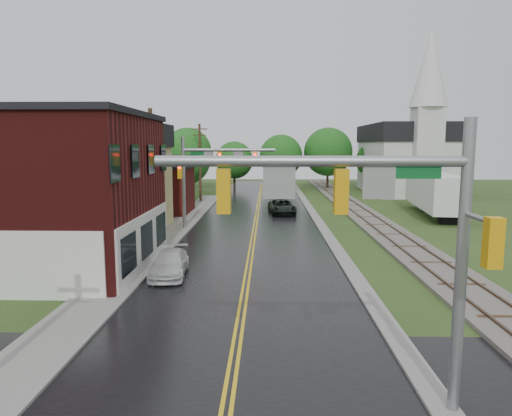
{
  "coord_description": "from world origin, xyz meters",
  "views": [
    {
      "loc": [
        1.01,
        -8.6,
        6.57
      ],
      "look_at": [
        0.44,
        13.63,
        3.5
      ],
      "focal_mm": 32.0,
      "sensor_mm": 36.0,
      "label": 1
    }
  ],
  "objects_px": {
    "tree_left_c": "(129,165)",
    "semi_trailer": "(433,191)",
    "pickup_white": "(170,264)",
    "utility_pole_b": "(152,173)",
    "traffic_signal_near": "(373,214)",
    "tree_left_e": "(185,160)",
    "tree_left_b": "(57,155)",
    "brick_building": "(12,191)",
    "traffic_signal_far": "(210,166)",
    "church": "(409,151)",
    "utility_pole_c": "(200,161)",
    "suv_dark": "(282,207)"
  },
  "relations": [
    {
      "from": "tree_left_c",
      "to": "semi_trailer",
      "type": "bearing_deg",
      "value": -10.51
    },
    {
      "from": "semi_trailer",
      "to": "pickup_white",
      "type": "bearing_deg",
      "value": -134.94
    },
    {
      "from": "utility_pole_b",
      "to": "tree_left_c",
      "type": "height_order",
      "value": "utility_pole_b"
    },
    {
      "from": "traffic_signal_near",
      "to": "tree_left_e",
      "type": "xyz_separation_m",
      "value": [
        -12.32,
        43.9,
        -0.16
      ]
    },
    {
      "from": "tree_left_b",
      "to": "semi_trailer",
      "type": "distance_m",
      "value": 34.62
    },
    {
      "from": "tree_left_b",
      "to": "semi_trailer",
      "type": "height_order",
      "value": "tree_left_b"
    },
    {
      "from": "traffic_signal_near",
      "to": "tree_left_e",
      "type": "relative_size",
      "value": 0.9
    },
    {
      "from": "brick_building",
      "to": "utility_pole_b",
      "type": "height_order",
      "value": "utility_pole_b"
    },
    {
      "from": "utility_pole_b",
      "to": "brick_building",
      "type": "bearing_deg",
      "value": -129.07
    },
    {
      "from": "brick_building",
      "to": "traffic_signal_far",
      "type": "distance_m",
      "value": 15.03
    },
    {
      "from": "church",
      "to": "utility_pole_c",
      "type": "bearing_deg",
      "value": -160.03
    },
    {
      "from": "brick_building",
      "to": "traffic_signal_near",
      "type": "bearing_deg",
      "value": -39.17
    },
    {
      "from": "semi_trailer",
      "to": "tree_left_c",
      "type": "bearing_deg",
      "value": 169.49
    },
    {
      "from": "church",
      "to": "utility_pole_c",
      "type": "xyz_separation_m",
      "value": [
        -26.8,
        -9.74,
        -1.11
      ]
    },
    {
      "from": "brick_building",
      "to": "church",
      "type": "xyz_separation_m",
      "value": [
        32.48,
        38.74,
        1.68
      ]
    },
    {
      "from": "utility_pole_c",
      "to": "tree_left_e",
      "type": "relative_size",
      "value": 1.1
    },
    {
      "from": "utility_pole_c",
      "to": "tree_left_b",
      "type": "height_order",
      "value": "tree_left_b"
    },
    {
      "from": "utility_pole_c",
      "to": "pickup_white",
      "type": "relative_size",
      "value": 2.13
    },
    {
      "from": "traffic_signal_near",
      "to": "pickup_white",
      "type": "xyz_separation_m",
      "value": [
        -7.42,
        11.75,
        -4.35
      ]
    },
    {
      "from": "tree_left_e",
      "to": "suv_dark",
      "type": "height_order",
      "value": "tree_left_e"
    },
    {
      "from": "tree_left_b",
      "to": "tree_left_e",
      "type": "xyz_separation_m",
      "value": [
        9.0,
        14.0,
        -0.9
      ]
    },
    {
      "from": "tree_left_c",
      "to": "suv_dark",
      "type": "height_order",
      "value": "tree_left_c"
    },
    {
      "from": "utility_pole_b",
      "to": "tree_left_c",
      "type": "bearing_deg",
      "value": 111.49
    },
    {
      "from": "church",
      "to": "traffic_signal_near",
      "type": "height_order",
      "value": "church"
    },
    {
      "from": "church",
      "to": "tree_left_c",
      "type": "relative_size",
      "value": 2.61
    },
    {
      "from": "church",
      "to": "tree_left_b",
      "type": "bearing_deg",
      "value": -150.01
    },
    {
      "from": "church",
      "to": "utility_pole_b",
      "type": "distance_m",
      "value": 41.55
    },
    {
      "from": "tree_left_c",
      "to": "utility_pole_b",
      "type": "bearing_deg",
      "value": -68.51
    },
    {
      "from": "traffic_signal_near",
      "to": "utility_pole_c",
      "type": "distance_m",
      "value": 43.24
    },
    {
      "from": "brick_building",
      "to": "traffic_signal_far",
      "type": "relative_size",
      "value": 1.95
    },
    {
      "from": "tree_left_c",
      "to": "tree_left_e",
      "type": "bearing_deg",
      "value": 50.19
    },
    {
      "from": "church",
      "to": "traffic_signal_far",
      "type": "distance_m",
      "value": 35.59
    },
    {
      "from": "church",
      "to": "traffic_signal_near",
      "type": "relative_size",
      "value": 2.72
    },
    {
      "from": "traffic_signal_near",
      "to": "tree_left_b",
      "type": "relative_size",
      "value": 0.76
    },
    {
      "from": "brick_building",
      "to": "utility_pole_b",
      "type": "xyz_separation_m",
      "value": [
        5.68,
        7.0,
        0.57
      ]
    },
    {
      "from": "tree_left_b",
      "to": "utility_pole_b",
      "type": "bearing_deg",
      "value": -41.86
    },
    {
      "from": "suv_dark",
      "to": "traffic_signal_near",
      "type": "bearing_deg",
      "value": -94.04
    },
    {
      "from": "pickup_white",
      "to": "semi_trailer",
      "type": "relative_size",
      "value": 0.33
    },
    {
      "from": "church",
      "to": "traffic_signal_near",
      "type": "xyz_separation_m",
      "value": [
        -16.53,
        -51.74,
        -0.87
      ]
    },
    {
      "from": "utility_pole_b",
      "to": "utility_pole_c",
      "type": "distance_m",
      "value": 22.0
    },
    {
      "from": "traffic_signal_far",
      "to": "tree_left_c",
      "type": "height_order",
      "value": "tree_left_c"
    },
    {
      "from": "tree_left_c",
      "to": "tree_left_b",
      "type": "bearing_deg",
      "value": -116.56
    },
    {
      "from": "tree_left_b",
      "to": "suv_dark",
      "type": "distance_m",
      "value": 21.06
    },
    {
      "from": "tree_left_b",
      "to": "utility_pole_c",
      "type": "bearing_deg",
      "value": 47.61
    },
    {
      "from": "brick_building",
      "to": "suv_dark",
      "type": "height_order",
      "value": "brick_building"
    },
    {
      "from": "tree_left_e",
      "to": "utility_pole_b",
      "type": "bearing_deg",
      "value": -85.1
    },
    {
      "from": "church",
      "to": "utility_pole_c",
      "type": "height_order",
      "value": "church"
    },
    {
      "from": "traffic_signal_far",
      "to": "utility_pole_c",
      "type": "distance_m",
      "value": 17.33
    },
    {
      "from": "traffic_signal_near",
      "to": "semi_trailer",
      "type": "height_order",
      "value": "traffic_signal_near"
    },
    {
      "from": "tree_left_e",
      "to": "semi_trailer",
      "type": "xyz_separation_m",
      "value": [
        25.37,
        -11.63,
        -2.46
      ]
    }
  ]
}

